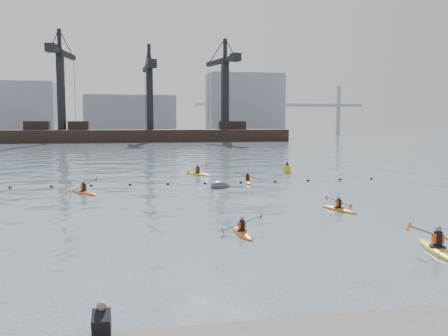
{
  "coord_description": "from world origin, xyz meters",
  "views": [
    {
      "loc": [
        -4.81,
        -15.66,
        5.02
      ],
      "look_at": [
        -0.42,
        6.84,
        2.8
      ],
      "focal_mm": 38.0,
      "sensor_mm": 36.0,
      "label": 1
    }
  ],
  "objects": [
    {
      "name": "kayaker_4",
      "position": [
        6.75,
        9.33,
        0.09
      ],
      "size": [
        1.92,
        2.89,
        1.08
      ],
      "rotation": [
        0.0,
        0.0,
        3.43
      ],
      "color": "#C96C12",
      "rests_on": "ground"
    },
    {
      "name": "kayaker_1",
      "position": [
        6.82,
        0.46,
        0.11
      ],
      "size": [
        2.44,
        3.67,
        1.32
      ],
      "rotation": [
        0.0,
        0.0,
        -0.22
      ],
      "color": "gold",
      "rests_on": "ground"
    },
    {
      "name": "kayaker_0",
      "position": [
        0.01,
        4.79,
        0.09
      ],
      "size": [
        1.94,
        2.86,
        1.02
      ],
      "rotation": [
        0.0,
        0.0,
        0.05
      ],
      "color": "#D26113",
      "rests_on": "ground"
    },
    {
      "name": "nav_buoy",
      "position": [
        10.3,
        29.05,
        0.39
      ],
      "size": [
        0.71,
        0.71,
        1.3
      ],
      "color": "gold",
      "rests_on": "ground"
    },
    {
      "name": "mooring_buoy",
      "position": [
        1.9,
        19.98,
        0.0
      ],
      "size": [
        2.44,
        2.25,
        1.39
      ],
      "primitive_type": "ellipsoid",
      "rotation": [
        0.0,
        0.21,
        0.65
      ],
      "color": "#3F4144",
      "rests_on": "ground"
    },
    {
      "name": "kayaker_3",
      "position": [
        4.66,
        22.58,
        0.1
      ],
      "size": [
        2.17,
        3.25,
        1.13
      ],
      "rotation": [
        0.0,
        0.0,
        -0.17
      ],
      "color": "gold",
      "rests_on": "ground"
    },
    {
      "name": "ground",
      "position": [
        0.0,
        0.0,
        0.0
      ],
      "size": [
        400.0,
        400.0,
        0.0
      ],
      "primitive_type": "plane",
      "color": "#3D4D59",
      "rests_on": "ground"
    },
    {
      "name": "barge_pier",
      "position": [
        -0.22,
        110.0,
        1.89
      ],
      "size": [
        72.0,
        19.3,
        29.5
      ],
      "color": "black",
      "rests_on": "ground"
    },
    {
      "name": "kayaker_2",
      "position": [
        -8.21,
        18.85,
        0.1
      ],
      "size": [
        2.33,
        3.0,
        1.19
      ],
      "rotation": [
        0.0,
        0.0,
        0.6
      ],
      "color": "#DF5B15",
      "rests_on": "ground"
    },
    {
      "name": "kayaker_5",
      "position": [
        1.34,
        29.07,
        0.11
      ],
      "size": [
        2.55,
        3.41,
        1.22
      ],
      "rotation": [
        0.0,
        0.0,
        0.57
      ],
      "color": "gold",
      "rests_on": "ground"
    },
    {
      "name": "float_line",
      "position": [
        -0.5,
        22.53,
        0.03
      ],
      "size": [
        33.24,
        0.73,
        0.24
      ],
      "color": "black",
      "rests_on": "ground"
    },
    {
      "name": "skyline",
      "position": [
        2.23,
        150.27,
        9.25
      ],
      "size": [
        141.0,
        28.0,
        22.0
      ],
      "color": "gray",
      "rests_on": "ground"
    }
  ]
}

